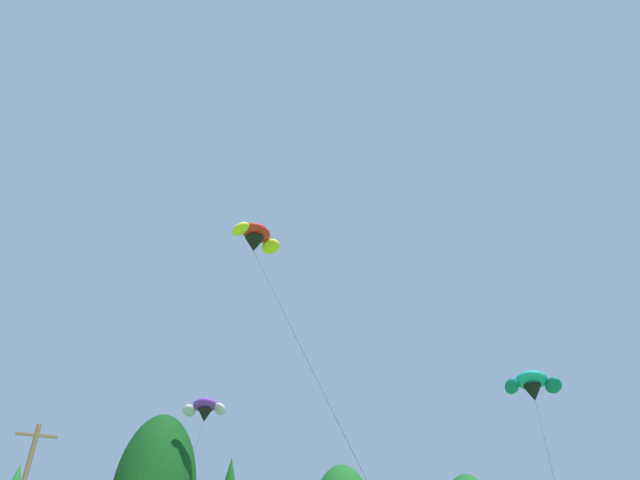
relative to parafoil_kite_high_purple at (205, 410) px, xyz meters
The scene contains 3 objects.
parafoil_kite_high_purple is the anchor object (origin of this frame).
parafoil_kite_mid_red_yellow 16.57m from the parafoil_kite_high_purple, 96.58° to the right, with size 5.83×8.98×18.16m.
parafoil_kite_far_teal 22.02m from the parafoil_kite_high_purple, 38.58° to the right, with size 12.72×12.48×13.48m.
Camera 1 is at (-9.96, 6.57, 2.22)m, focal length 31.79 mm.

